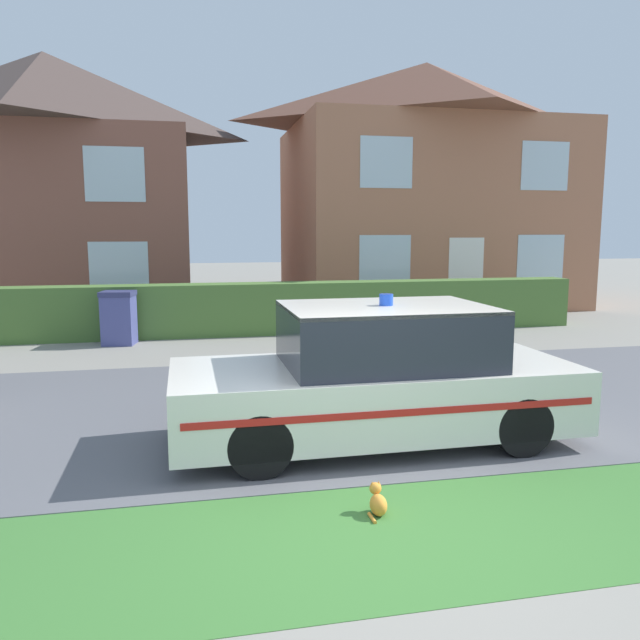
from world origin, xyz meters
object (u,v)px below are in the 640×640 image
(police_car, at_px, (377,377))
(cat, at_px, (378,502))
(house_left, at_px, (50,182))
(house_right, at_px, (424,183))
(wheelie_bin, at_px, (119,318))

(police_car, xyz_separation_m, cat, (-0.52, -1.73, -0.61))
(house_left, height_order, house_right, house_right)
(cat, distance_m, house_left, 15.77)
(cat, height_order, house_right, house_right)
(police_car, xyz_separation_m, house_right, (5.31, 12.47, 3.03))
(house_right, bearing_deg, house_left, 178.67)
(police_car, distance_m, house_left, 14.27)
(cat, relative_size, house_right, 0.03)
(wheelie_bin, bearing_deg, house_right, 42.91)
(police_car, xyz_separation_m, wheelie_bin, (-3.40, 6.68, -0.17))
(police_car, bearing_deg, wheelie_bin, -63.48)
(cat, relative_size, house_left, 0.04)
(wheelie_bin, bearing_deg, police_car, -53.72)
(house_left, bearing_deg, house_right, -1.33)
(police_car, bearing_deg, house_right, -113.52)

